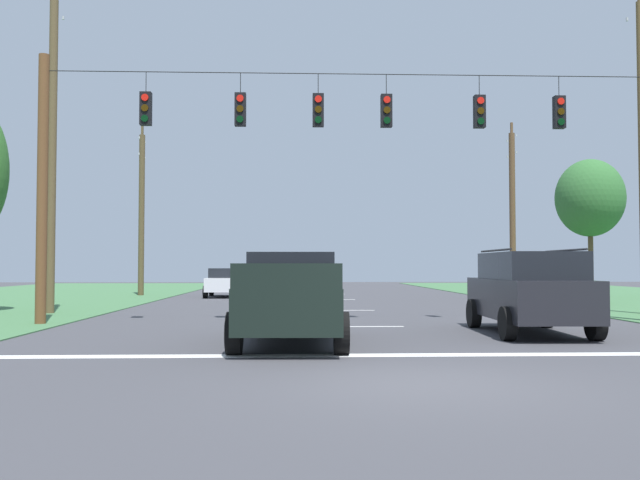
# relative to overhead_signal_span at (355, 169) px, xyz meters

# --- Properties ---
(ground_plane) EXTENTS (120.00, 120.00, 0.00)m
(ground_plane) POSITION_rel_overhead_signal_span_xyz_m (-0.02, -10.00, -4.44)
(ground_plane) COLOR #3D3D42
(stop_bar_stripe) EXTENTS (15.52, 0.45, 0.01)m
(stop_bar_stripe) POSITION_rel_overhead_signal_span_xyz_m (-0.02, -6.97, -4.44)
(stop_bar_stripe) COLOR white
(stop_bar_stripe) RESTS_ON ground
(lane_dash_0) EXTENTS (2.50, 0.15, 0.01)m
(lane_dash_0) POSITION_rel_overhead_signal_span_xyz_m (-0.02, -0.97, -4.44)
(lane_dash_0) COLOR white
(lane_dash_0) RESTS_ON ground
(lane_dash_1) EXTENTS (2.50, 0.15, 0.01)m
(lane_dash_1) POSITION_rel_overhead_signal_span_xyz_m (-0.02, 5.86, -4.44)
(lane_dash_1) COLOR white
(lane_dash_1) RESTS_ON ground
(lane_dash_2) EXTENTS (2.50, 0.15, 0.01)m
(lane_dash_2) POSITION_rel_overhead_signal_span_xyz_m (-0.02, 13.96, -4.44)
(lane_dash_2) COLOR white
(lane_dash_2) RESTS_ON ground
(lane_dash_3) EXTENTS (2.50, 0.15, 0.01)m
(lane_dash_3) POSITION_rel_overhead_signal_span_xyz_m (-0.02, 20.47, -4.44)
(lane_dash_3) COLOR white
(lane_dash_3) RESTS_ON ground
(lane_dash_4) EXTENTS (2.50, 0.15, 0.01)m
(lane_dash_4) POSITION_rel_overhead_signal_span_xyz_m (-0.02, 24.45, -4.44)
(lane_dash_4) COLOR white
(lane_dash_4) RESTS_ON ground
(overhead_signal_span) EXTENTS (18.06, 0.31, 7.68)m
(overhead_signal_span) POSITION_rel_overhead_signal_span_xyz_m (0.00, 0.00, 0.00)
(overhead_signal_span) COLOR brown
(overhead_signal_span) RESTS_ON ground
(pickup_truck) EXTENTS (2.39, 5.45, 1.95)m
(pickup_truck) POSITION_rel_overhead_signal_span_xyz_m (-1.83, -4.90, -3.47)
(pickup_truck) COLOR black
(pickup_truck) RESTS_ON ground
(suv_black) EXTENTS (2.34, 4.86, 2.05)m
(suv_black) POSITION_rel_overhead_signal_span_xyz_m (3.99, -3.07, -3.38)
(suv_black) COLOR black
(suv_black) RESTS_ON ground
(distant_car_crossing_white) EXTENTS (2.05, 4.32, 1.52)m
(distant_car_crossing_white) POSITION_rel_overhead_signal_span_xyz_m (-5.37, 17.12, -3.65)
(distant_car_crossing_white) COLOR silver
(distant_car_crossing_white) RESTS_ON ground
(distant_car_oncoming) EXTENTS (2.06, 4.32, 1.52)m
(distant_car_oncoming) POSITION_rel_overhead_signal_span_xyz_m (9.33, 10.23, -3.65)
(distant_car_oncoming) COLOR maroon
(distant_car_oncoming) RESTS_ON ground
(utility_pole_far_right) EXTENTS (0.33, 1.66, 9.51)m
(utility_pole_far_right) POSITION_rel_overhead_signal_span_xyz_m (10.19, 17.45, 0.24)
(utility_pole_far_right) COLOR brown
(utility_pole_far_right) RESTS_ON ground
(utility_pole_mid_left) EXTENTS (0.29, 1.98, 11.71)m
(utility_pole_mid_left) POSITION_rel_overhead_signal_span_xyz_m (-10.14, 4.36, 1.21)
(utility_pole_mid_left) COLOR brown
(utility_pole_mid_left) RESTS_ON ground
(utility_pole_far_left) EXTENTS (0.32, 1.63, 9.44)m
(utility_pole_far_left) POSITION_rel_overhead_signal_span_xyz_m (-10.17, 18.66, 0.23)
(utility_pole_far_left) COLOR brown
(utility_pole_far_left) RESTS_ON ground
(tree_roadside_far_right) EXTENTS (3.47, 3.47, 7.13)m
(tree_roadside_far_right) POSITION_rel_overhead_signal_span_xyz_m (13.46, 15.05, 0.68)
(tree_roadside_far_right) COLOR brown
(tree_roadside_far_right) RESTS_ON ground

